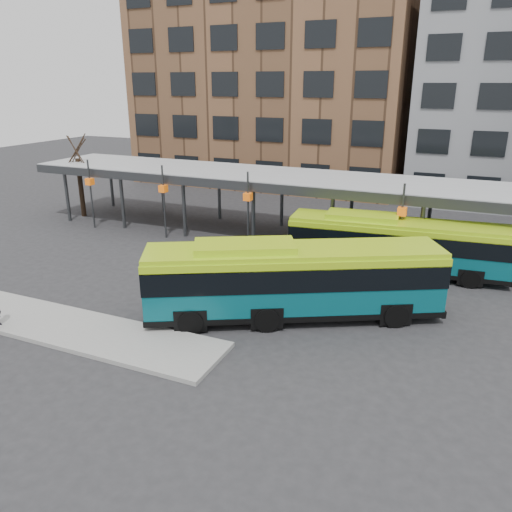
{
  "coord_description": "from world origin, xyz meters",
  "views": [
    {
      "loc": [
        9.18,
        -17.0,
        9.81
      ],
      "look_at": [
        0.03,
        3.96,
        1.8
      ],
      "focal_mm": 35.0,
      "sensor_mm": 36.0,
      "label": 1
    }
  ],
  "objects": [
    {
      "name": "ground",
      "position": [
        0.0,
        0.0,
        0.0
      ],
      "size": [
        120.0,
        120.0,
        0.0
      ],
      "primitive_type": "plane",
      "color": "#28282B",
      "rests_on": "ground"
    },
    {
      "name": "boarding_island",
      "position": [
        -5.5,
        -3.0,
        0.09
      ],
      "size": [
        14.0,
        3.0,
        0.18
      ],
      "primitive_type": "cube",
      "color": "gray",
      "rests_on": "ground"
    },
    {
      "name": "canopy",
      "position": [
        -0.06,
        12.87,
        3.91
      ],
      "size": [
        40.0,
        6.53,
        4.8
      ],
      "color": "#999B9E",
      "rests_on": "ground"
    },
    {
      "name": "tree",
      "position": [
        -18.0,
        12.0,
        2.43
      ],
      "size": [
        1.64,
        1.64,
        5.6
      ],
      "color": "black",
      "rests_on": "ground"
    },
    {
      "name": "building_brick",
      "position": [
        -10.0,
        32.0,
        11.0
      ],
      "size": [
        26.0,
        14.0,
        22.0
      ],
      "primitive_type": "cube",
      "color": "brown",
      "rests_on": "ground"
    },
    {
      "name": "bus_front",
      "position": [
        2.66,
        1.86,
        1.81
      ],
      "size": [
        12.41,
        8.25,
        3.48
      ],
      "rotation": [
        0.0,
        0.0,
        0.48
      ],
      "color": "#08515C",
      "rests_on": "ground"
    },
    {
      "name": "bus_rear",
      "position": [
        5.86,
        9.31,
        1.63
      ],
      "size": [
        11.54,
        3.51,
        3.13
      ],
      "rotation": [
        0.0,
        0.0,
        0.1
      ],
      "color": "#08515C",
      "rests_on": "ground"
    }
  ]
}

